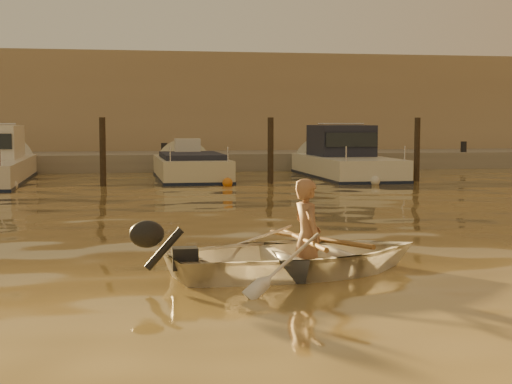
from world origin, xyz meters
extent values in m
plane|color=olive|center=(0.00, 0.00, 0.00)|extent=(160.00, 160.00, 0.00)
imported|color=white|center=(2.33, -0.11, 0.22)|extent=(3.66, 2.90, 0.68)
imported|color=#94664A|center=(2.43, -0.09, 0.44)|extent=(0.44, 0.59, 1.48)
cylinder|color=brown|center=(2.58, -0.07, 0.42)|extent=(0.85, 1.97, 0.13)
cylinder|color=brown|center=(2.38, -0.10, 0.42)|extent=(0.07, 2.10, 0.13)
cylinder|color=#2D2319|center=(-0.20, 13.80, 0.90)|extent=(0.18, 0.18, 2.20)
cylinder|color=#2D2319|center=(4.80, 13.80, 0.90)|extent=(0.18, 0.18, 2.20)
cylinder|color=#2D2319|center=(9.50, 13.80, 0.90)|extent=(0.18, 0.18, 2.20)
sphere|color=silver|center=(-2.68, 13.14, 0.10)|extent=(0.30, 0.30, 0.30)
sphere|color=orange|center=(3.36, 13.01, 0.10)|extent=(0.30, 0.30, 0.30)
sphere|color=silver|center=(7.81, 12.86, 0.10)|extent=(0.30, 0.30, 0.30)
cube|color=gray|center=(0.00, 21.50, 0.15)|extent=(52.00, 4.00, 1.00)
cube|color=#9E8466|center=(0.00, 27.00, 2.40)|extent=(46.00, 7.00, 4.80)
camera|label=1|loc=(0.04, -9.48, 1.89)|focal=55.00mm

